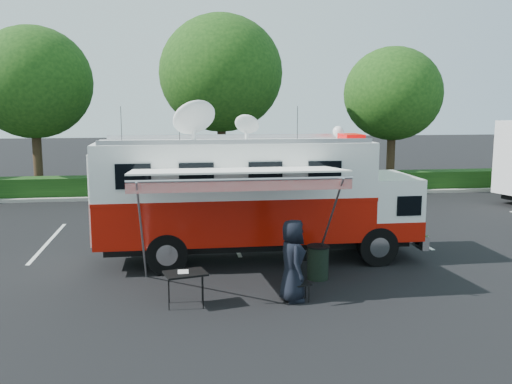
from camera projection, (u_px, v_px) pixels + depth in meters
ground_plane at (258, 259)px, 16.58m from camera, size 120.00×120.00×0.00m
back_border at (244, 92)px, 28.58m from camera, size 60.00×6.14×8.87m
stall_lines at (231, 236)px, 19.44m from camera, size 24.12×5.50×0.01m
command_truck at (256, 195)px, 16.27m from camera, size 9.16×2.52×4.40m
awning at (237, 174)px, 13.45m from camera, size 5.00×2.59×3.02m
person at (292, 300)px, 13.11m from camera, size 0.62×0.94×1.90m
folding_table at (185, 274)px, 12.67m from camera, size 1.04×0.84×0.78m
folding_chair at (300, 278)px, 13.14m from camera, size 0.50×0.53×0.86m
trash_bin at (318, 262)px, 14.66m from camera, size 0.59×0.59×0.88m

